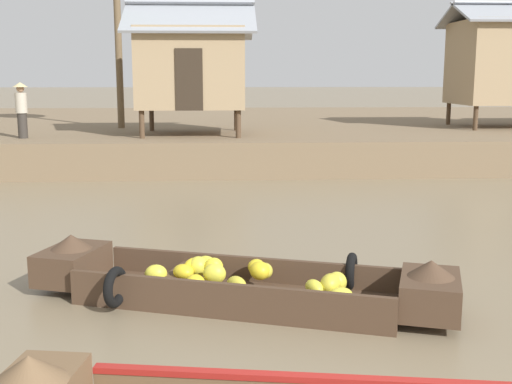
{
  "coord_description": "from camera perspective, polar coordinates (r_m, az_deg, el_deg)",
  "views": [
    {
      "loc": [
        -0.96,
        -3.15,
        2.92
      ],
      "look_at": [
        -0.43,
        7.18,
        1.04
      ],
      "focal_mm": 45.3,
      "sensor_mm": 36.0,
      "label": 1
    }
  ],
  "objects": [
    {
      "name": "banana_boat",
      "position": [
        8.43,
        -1.6,
        -8.04
      ],
      "size": [
        5.55,
        2.72,
        0.76
      ],
      "color": "#473323",
      "rests_on": "ground"
    },
    {
      "name": "stilt_house_left",
      "position": [
        20.81,
        -5.73,
        10.99
      ],
      "size": [
        3.98,
        3.59,
        4.15
      ],
      "color": "#4C3826",
      "rests_on": "riverbank_strip"
    },
    {
      "name": "vendor_person",
      "position": [
        20.58,
        -20.01,
        7.05
      ],
      "size": [
        0.44,
        0.44,
        1.66
      ],
      "color": "#332D28",
      "rests_on": "riverbank_strip"
    },
    {
      "name": "stilt_house_mid_left",
      "position": [
        25.28,
        21.53,
        10.72
      ],
      "size": [
        4.44,
        3.58,
        4.43
      ],
      "color": "#4C3826",
      "rests_on": "riverbank_strip"
    },
    {
      "name": "riverbank_strip",
      "position": [
        28.07,
        -0.97,
        5.39
      ],
      "size": [
        160.0,
        20.0,
        1.06
      ],
      "primitive_type": "cube",
      "color": "#756047",
      "rests_on": "ground"
    },
    {
      "name": "ground_plane",
      "position": [
        13.5,
        1.21,
        -2.21
      ],
      "size": [
        300.0,
        300.0,
        0.0
      ],
      "primitive_type": "plane",
      "color": "#7A6B51"
    }
  ]
}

